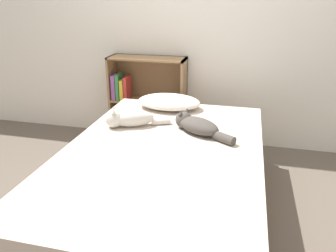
{
  "coord_description": "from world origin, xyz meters",
  "views": [
    {
      "loc": [
        0.48,
        -1.84,
        1.46
      ],
      "look_at": [
        0.0,
        0.15,
        0.63
      ],
      "focal_mm": 35.0,
      "sensor_mm": 36.0,
      "label": 1
    }
  ],
  "objects_px": {
    "bookshelf": "(145,98)",
    "pillow": "(169,102)",
    "cat_dark": "(197,125)",
    "bed": "(163,184)",
    "cat_light": "(128,119)"
  },
  "relations": [
    {
      "from": "cat_light",
      "to": "bed",
      "type": "bearing_deg",
      "value": 115.86
    },
    {
      "from": "bookshelf",
      "to": "pillow",
      "type": "bearing_deg",
      "value": -51.68
    },
    {
      "from": "bookshelf",
      "to": "bed",
      "type": "bearing_deg",
      "value": -67.89
    },
    {
      "from": "cat_light",
      "to": "bookshelf",
      "type": "bearing_deg",
      "value": -102.89
    },
    {
      "from": "cat_dark",
      "to": "bookshelf",
      "type": "bearing_deg",
      "value": -21.97
    },
    {
      "from": "pillow",
      "to": "cat_dark",
      "type": "xyz_separation_m",
      "value": [
        0.32,
        -0.47,
        -0.0
      ]
    },
    {
      "from": "bed",
      "to": "bookshelf",
      "type": "xyz_separation_m",
      "value": [
        -0.51,
        1.24,
        0.2
      ]
    },
    {
      "from": "pillow",
      "to": "bookshelf",
      "type": "distance_m",
      "value": 0.59
    },
    {
      "from": "pillow",
      "to": "bookshelf",
      "type": "height_order",
      "value": "bookshelf"
    },
    {
      "from": "cat_dark",
      "to": "bed",
      "type": "bearing_deg",
      "value": 93.56
    },
    {
      "from": "pillow",
      "to": "bookshelf",
      "type": "bearing_deg",
      "value": 128.32
    },
    {
      "from": "bed",
      "to": "cat_dark",
      "type": "relative_size",
      "value": 4.27
    },
    {
      "from": "pillow",
      "to": "cat_light",
      "type": "xyz_separation_m",
      "value": [
        -0.2,
        -0.48,
        0.0
      ]
    },
    {
      "from": "cat_dark",
      "to": "bookshelf",
      "type": "xyz_separation_m",
      "value": [
        -0.68,
        0.93,
        -0.12
      ]
    },
    {
      "from": "bed",
      "to": "pillow",
      "type": "bearing_deg",
      "value": 100.5
    }
  ]
}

